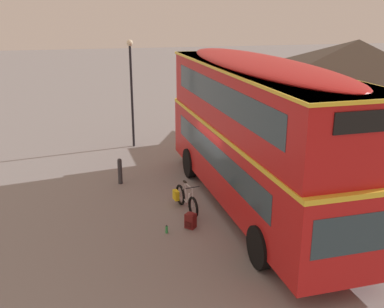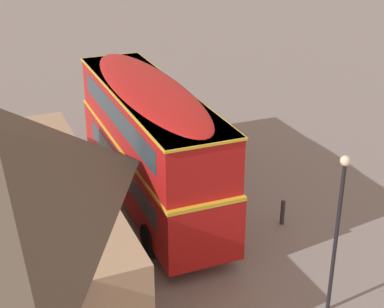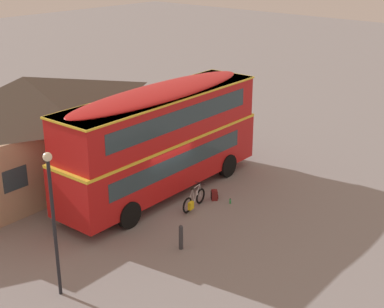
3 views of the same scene
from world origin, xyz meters
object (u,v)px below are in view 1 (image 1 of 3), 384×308
Objects in this scene: kerb_bollard at (120,171)px; water_bottle_green_metal at (167,229)px; double_decker_bus at (255,129)px; backpack_on_ground at (191,220)px; touring_bicycle at (185,199)px; street_lamp at (131,82)px.

water_bottle_green_metal is at bearing 12.97° from kerb_bollard.
double_decker_bus reaches higher than backpack_on_ground.
kerb_bollard is (-2.79, -1.82, 0.13)m from touring_bicycle.
touring_bicycle is at bearing 148.54° from water_bottle_green_metal.
double_decker_bus is 2.22× the size of street_lamp.
street_lamp is at bearing -159.16° from double_decker_bus.
water_bottle_green_metal is 0.05× the size of street_lamp.
kerb_bollard is (-4.19, -0.97, 0.39)m from water_bottle_green_metal.
street_lamp reaches higher than touring_bicycle.
double_decker_bus is at bearing 80.74° from touring_bicycle.
backpack_on_ground is 2.07× the size of water_bottle_green_metal.
touring_bicycle is at bearing 6.29° from street_lamp.
street_lamp reaches higher than water_bottle_green_metal.
backpack_on_ground is 9.09m from street_lamp.
backpack_on_ground is (0.89, -2.25, -2.39)m from double_decker_bus.
double_decker_bus is at bearing 111.56° from backpack_on_ground.
touring_bicycle is 7.89m from street_lamp.
water_bottle_green_metal is (0.16, -0.74, -0.14)m from backpack_on_ground.
street_lamp is (-7.75, -2.95, 0.33)m from double_decker_bus.
kerb_bollard is (4.62, -1.01, -2.47)m from street_lamp.
water_bottle_green_metal is at bearing -70.63° from double_decker_bus.
double_decker_bus reaches higher than touring_bicycle.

